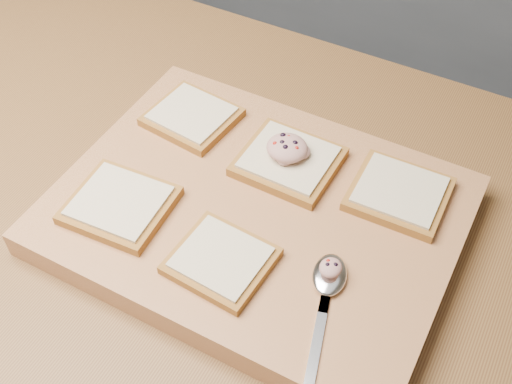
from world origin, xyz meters
TOP-DOWN VIEW (x-y plane):
  - island_counter at (0.00, 0.00)m, footprint 2.00×0.80m
  - cutting_board at (0.18, -0.01)m, footprint 0.50×0.38m
  - bread_far_left at (0.02, 0.08)m, footprint 0.12×0.12m
  - bread_far_center at (0.18, 0.07)m, footprint 0.13×0.12m
  - bread_far_right at (0.33, 0.08)m, footprint 0.12×0.11m
  - bread_near_left at (0.03, -0.10)m, footprint 0.13×0.12m
  - bread_near_center at (0.19, -0.11)m, footprint 0.12×0.11m
  - tuna_salad_dollop at (0.18, 0.07)m, footprint 0.05×0.05m
  - spoon at (0.31, -0.08)m, footprint 0.08×0.20m
  - spoon_salad at (0.30, -0.07)m, footprint 0.03×0.03m

SIDE VIEW (x-z plane):
  - island_counter at x=0.00m, z-range 0.00..0.90m
  - cutting_board at x=0.18m, z-range 0.90..0.94m
  - spoon at x=0.31m, z-range 0.94..0.95m
  - bread_near_center at x=0.19m, z-range 0.94..0.95m
  - bread_far_left at x=0.02m, z-range 0.94..0.96m
  - bread_far_right at x=0.33m, z-range 0.94..0.96m
  - bread_near_left at x=0.03m, z-range 0.94..0.96m
  - bread_far_center at x=0.18m, z-range 0.94..0.96m
  - spoon_salad at x=0.30m, z-range 0.95..0.97m
  - tuna_salad_dollop at x=0.18m, z-range 0.96..0.98m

